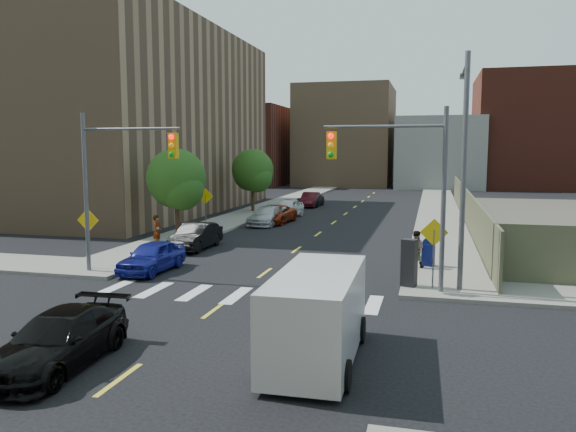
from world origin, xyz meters
The scene contains 30 objects.
ground centered at (0.00, 0.00, 0.00)m, with size 160.00×160.00×0.00m, color black.
sidewalk_nw centered at (-7.75, 41.50, 0.07)m, with size 3.50×73.00×0.15m, color gray.
sidewalk_ne centered at (7.75, 41.50, 0.07)m, with size 3.50×73.00×0.15m, color gray.
fence_north centered at (9.60, 28.00, 1.25)m, with size 0.12×44.00×2.50m, color #5C5F42.
building_nw centered at (-22.00, 30.00, 8.00)m, with size 22.00×30.00×16.00m, color #8C6B4C.
bg_bldg_west centered at (-22.00, 70.00, 6.00)m, with size 14.00×18.00×12.00m, color #592319.
bg_bldg_midwest centered at (-6.00, 72.00, 7.50)m, with size 14.00×16.00×15.00m, color #8C6B4C.
bg_bldg_center centered at (8.00, 70.00, 5.00)m, with size 12.00×16.00×10.00m, color gray.
bg_bldg_east centered at (22.00, 72.00, 8.00)m, with size 18.00×18.00×16.00m, color #592319.
signal_nw centered at (-5.98, 6.00, 4.53)m, with size 4.59×0.30×7.00m.
signal_ne centered at (5.98, 6.00, 4.53)m, with size 4.59×0.30×7.00m.
streetlight_ne centered at (8.20, 6.90, 5.22)m, with size 0.25×3.70×9.00m.
warn_sign_nw centered at (-7.80, 6.50, 1.99)m, with size 1.06×0.06×2.83m.
warn_sign_ne centered at (7.20, 6.50, 1.99)m, with size 1.06×0.06×2.83m.
warn_sign_midwest centered at (-7.80, 20.00, 1.99)m, with size 1.06×0.06×2.83m.
tree_west_near centered at (-8.00, 16.05, 3.48)m, with size 3.66×3.64×5.52m.
tree_west_far centered at (-8.00, 31.05, 3.48)m, with size 3.66×3.64×5.52m.
parked_car_blue centered at (-4.95, 7.00, 0.69)m, with size 1.63×4.06×1.38m, color navy.
parked_car_black centered at (-5.40, 12.84, 0.72)m, with size 1.52×4.35×1.43m, color black.
parked_car_red centered at (-4.20, 24.50, 0.65)m, with size 2.17×4.71×1.31m, color maroon.
parked_car_silver centered at (-4.47, 23.49, 0.67)m, with size 1.88×4.63×1.34m, color #B3B6BC.
parked_car_white centered at (-4.20, 28.32, 0.76)m, with size 1.79×4.44×1.51m, color white.
parked_car_maroon centered at (-4.20, 37.16, 0.69)m, with size 1.46×4.19×1.38m, color #410D15.
parked_car_grey centered at (-4.33, 37.61, 0.63)m, with size 2.07×4.50×1.25m, color black.
black_sedan centered at (-1.91, -3.61, 0.68)m, with size 1.91×4.69×1.36m, color black.
cargo_van centered at (4.29, -1.45, 1.24)m, with size 2.24×5.18×2.35m.
mailbox centered at (7.00, 10.70, 0.78)m, with size 0.62×0.53×1.30m.
payphone centered at (6.30, 6.51, 1.07)m, with size 0.55×0.45×1.85m, color black.
pedestrian_west centered at (-7.39, 12.20, 1.03)m, with size 0.64×0.42×1.76m, color gray.
pedestrian_east centered at (6.44, 10.23, 0.98)m, with size 0.81×0.63×1.67m, color gray.
Camera 1 is at (7.05, -15.36, 5.42)m, focal length 35.00 mm.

